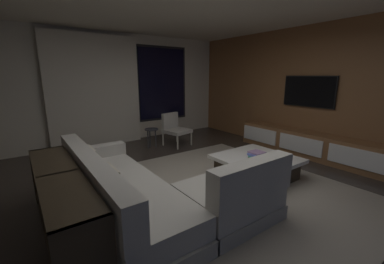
# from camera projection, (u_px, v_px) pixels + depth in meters

# --- Properties ---
(floor) EXTENTS (9.20, 9.20, 0.00)m
(floor) POSITION_uv_depth(u_px,v_px,m) (207.00, 193.00, 3.56)
(floor) COLOR #332B26
(back_wall_with_window) EXTENTS (6.60, 0.30, 2.70)m
(back_wall_with_window) POSITION_uv_depth(u_px,v_px,m) (114.00, 89.00, 6.08)
(back_wall_with_window) COLOR beige
(back_wall_with_window) RESTS_ON floor
(media_wall) EXTENTS (0.12, 7.80, 2.70)m
(media_wall) POSITION_uv_depth(u_px,v_px,m) (323.00, 92.00, 5.01)
(media_wall) COLOR brown
(media_wall) RESTS_ON floor
(area_rug) EXTENTS (3.20, 3.80, 0.01)m
(area_rug) POSITION_uv_depth(u_px,v_px,m) (229.00, 189.00, 3.68)
(area_rug) COLOR gray
(area_rug) RESTS_ON floor
(sectional_couch) EXTENTS (1.98, 2.50, 0.82)m
(sectional_couch) POSITION_uv_depth(u_px,v_px,m) (150.00, 194.00, 2.92)
(sectional_couch) COLOR gray
(sectional_couch) RESTS_ON floor
(coffee_table) EXTENTS (1.16, 1.16, 0.36)m
(coffee_table) POSITION_uv_depth(u_px,v_px,m) (256.00, 167.00, 4.07)
(coffee_table) COLOR #31271A
(coffee_table) RESTS_ON floor
(book_stack_on_coffee_table) EXTENTS (0.31, 0.23, 0.11)m
(book_stack_on_coffee_table) POSITION_uv_depth(u_px,v_px,m) (257.00, 155.00, 3.98)
(book_stack_on_coffee_table) COLOR #968F67
(book_stack_on_coffee_table) RESTS_ON coffee_table
(accent_chair_near_window) EXTENTS (0.65, 0.67, 0.78)m
(accent_chair_near_window) POSITION_uv_depth(u_px,v_px,m) (175.00, 127.00, 5.97)
(accent_chair_near_window) COLOR #B2ADA0
(accent_chair_near_window) RESTS_ON floor
(side_stool) EXTENTS (0.32, 0.32, 0.46)m
(side_stool) POSITION_uv_depth(u_px,v_px,m) (151.00, 132.00, 5.73)
(side_stool) COLOR #333338
(side_stool) RESTS_ON floor
(media_console) EXTENTS (0.46, 3.10, 0.52)m
(media_console) POSITION_uv_depth(u_px,v_px,m) (307.00, 145.00, 5.13)
(media_console) COLOR brown
(media_console) RESTS_ON floor
(mounted_tv) EXTENTS (0.05, 1.12, 0.65)m
(mounted_tv) POSITION_uv_depth(u_px,v_px,m) (309.00, 91.00, 5.14)
(mounted_tv) COLOR black
(console_table_behind_couch) EXTENTS (0.40, 2.10, 0.74)m
(console_table_behind_couch) POSITION_uv_depth(u_px,v_px,m) (62.00, 203.00, 2.48)
(console_table_behind_couch) COLOR #31271A
(console_table_behind_couch) RESTS_ON floor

